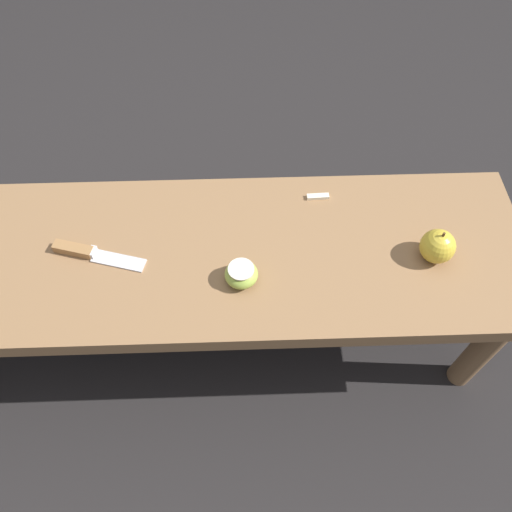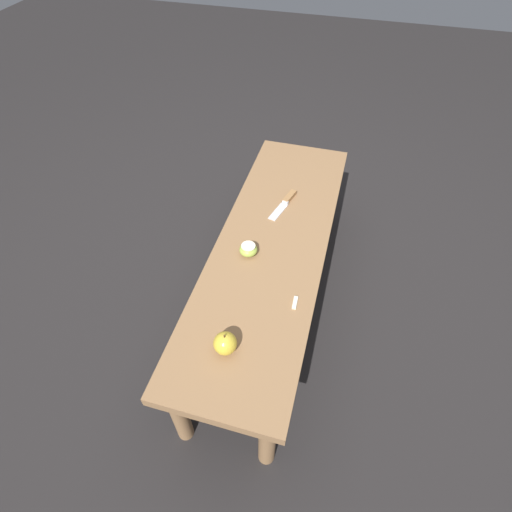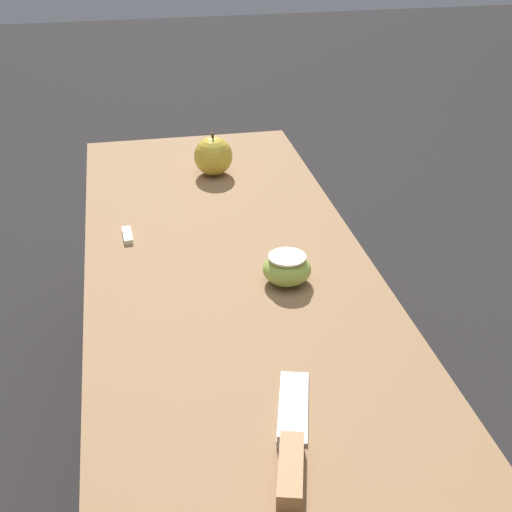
# 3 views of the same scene
# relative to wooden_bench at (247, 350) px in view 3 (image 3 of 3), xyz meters

# --- Properties ---
(wooden_bench) EXTENTS (1.39, 0.42, 0.39)m
(wooden_bench) POSITION_rel_wooden_bench_xyz_m (0.00, 0.00, 0.00)
(wooden_bench) COLOR olive
(wooden_bench) RESTS_ON ground_plane
(knife) EXTENTS (0.20, 0.08, 0.02)m
(knife) POSITION_rel_wooden_bench_xyz_m (-0.25, 0.00, 0.06)
(knife) COLOR silver
(knife) RESTS_ON wooden_bench
(apple_whole) EXTENTS (0.07, 0.07, 0.08)m
(apple_whole) POSITION_rel_wooden_bench_xyz_m (0.48, -0.03, 0.09)
(apple_whole) COLOR gold
(apple_whole) RESTS_ON wooden_bench
(apple_cut) EXTENTS (0.07, 0.07, 0.04)m
(apple_cut) POSITION_rel_wooden_bench_xyz_m (0.08, -0.07, 0.07)
(apple_cut) COLOR #9EB747
(apple_cut) RESTS_ON wooden_bench
(apple_slice_near_knife) EXTENTS (0.05, 0.02, 0.01)m
(apple_slice_near_knife) POSITION_rel_wooden_bench_xyz_m (0.26, 0.14, 0.06)
(apple_slice_near_knife) COLOR silver
(apple_slice_near_knife) RESTS_ON wooden_bench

